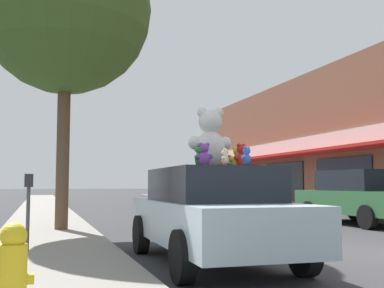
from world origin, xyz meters
TOP-DOWN VIEW (x-y plane):
  - sidewalk_near at (-5.72, 0.00)m, footprint 2.24×90.00m
  - plush_art_car at (-3.37, -0.02)m, footprint 1.95×4.51m
  - teddy_bear_giant at (-3.32, 0.12)m, footprint 0.74×0.47m
  - teddy_bear_green at (-3.65, -0.31)m, footprint 0.23×0.25m
  - teddy_bear_blue at (-3.23, -1.09)m, footprint 0.20×0.16m
  - teddy_bear_purple at (-3.68, -0.62)m, footprint 0.26×0.17m
  - teddy_bear_cream at (-3.55, -1.11)m, footprint 0.15×0.16m
  - teddy_bear_orange at (-2.78, 0.63)m, footprint 0.16×0.19m
  - teddy_bear_black at (-3.08, 0.82)m, footprint 0.15×0.20m
  - teddy_bear_teal at (-2.73, 0.55)m, footprint 0.17×0.11m
  - teddy_bear_red at (-2.94, -0.24)m, footprint 0.29×0.21m
  - teddy_bear_yellow at (-2.78, 0.28)m, footprint 0.29×0.20m
  - parked_car_far_center at (3.48, 5.44)m, footprint 1.99×4.76m
  - street_tree at (-5.41, 5.12)m, footprint 4.31×4.31m
  - fire_hydrant at (-6.13, -3.05)m, footprint 0.33×0.22m
  - parking_meter at (-6.11, 1.32)m, footprint 0.14×0.10m

SIDE VIEW (x-z plane):
  - sidewalk_near at x=-5.72m, z-range 0.00..0.13m
  - fire_hydrant at x=-6.13m, z-range 0.13..0.92m
  - plush_art_car at x=-3.37m, z-range 0.05..1.53m
  - parked_car_far_center at x=3.48m, z-range 0.03..1.69m
  - parking_meter at x=-6.11m, z-range 0.31..1.58m
  - teddy_bear_teal at x=-2.73m, z-range 1.48..1.71m
  - teddy_bear_cream at x=-3.55m, z-range 1.48..1.71m
  - teddy_bear_orange at x=-2.78m, z-range 1.48..1.74m
  - teddy_bear_blue at x=-3.23m, z-range 1.48..1.74m
  - teddy_bear_black at x=-3.08m, z-range 1.48..1.75m
  - teddy_bear_purple at x=-3.68m, z-range 1.48..1.82m
  - teddy_bear_green at x=-3.65m, z-range 1.48..1.83m
  - teddy_bear_yellow at x=-2.78m, z-range 1.48..1.86m
  - teddy_bear_red at x=-2.94m, z-range 1.48..1.86m
  - teddy_bear_giant at x=-3.32m, z-range 1.46..2.46m
  - street_tree at x=-5.41m, z-range 1.80..9.49m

